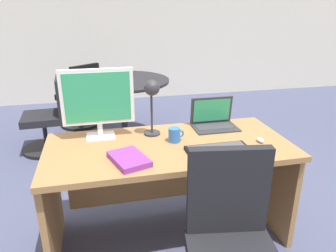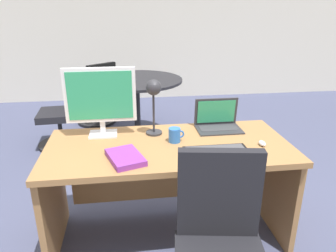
% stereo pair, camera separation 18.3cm
% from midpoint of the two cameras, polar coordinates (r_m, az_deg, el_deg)
% --- Properties ---
extents(ground, '(12.00, 12.00, 0.00)m').
position_cam_midpoint_polar(ground, '(3.84, -1.54, -4.48)').
color(ground, '#474C6B').
extents(back_wall, '(10.00, 0.10, 2.80)m').
position_cam_midpoint_polar(back_wall, '(5.87, -4.35, 18.46)').
color(back_wall, silver).
rests_on(back_wall, ground).
extents(desk, '(1.67, 0.77, 0.75)m').
position_cam_midpoint_polar(desk, '(2.31, 2.26, -7.69)').
color(desk, '#9E7042').
rests_on(desk, ground).
extents(monitor, '(0.50, 0.16, 0.49)m').
position_cam_midpoint_polar(monitor, '(2.27, -9.78, 5.05)').
color(monitor, silver).
rests_on(monitor, desk).
extents(laptop, '(0.34, 0.23, 0.22)m').
position_cam_midpoint_polar(laptop, '(2.49, 10.91, 1.21)').
color(laptop, '#2D2D33').
rests_on(laptop, desk).
extents(keyboard, '(0.41, 0.12, 0.02)m').
position_cam_midpoint_polar(keyboard, '(2.11, 10.96, -4.24)').
color(keyboard, black).
rests_on(keyboard, desk).
extents(mouse, '(0.04, 0.07, 0.03)m').
position_cam_midpoint_polar(mouse, '(2.27, 18.79, -3.00)').
color(mouse, silver).
rests_on(mouse, desk).
extents(desk_lamp, '(0.12, 0.14, 0.41)m').
position_cam_midpoint_polar(desk_lamp, '(2.23, -0.23, 5.56)').
color(desk_lamp, '#2D2D33').
rests_on(desk_lamp, desk).
extents(book, '(0.26, 0.32, 0.04)m').
position_cam_midpoint_polar(book, '(1.96, -5.02, -5.67)').
color(book, purple).
rests_on(book, desk).
extents(coffee_mug, '(0.11, 0.08, 0.10)m').
position_cam_midpoint_polar(coffee_mug, '(2.20, 3.62, -1.66)').
color(coffee_mug, blue).
rests_on(coffee_mug, desk).
extents(meeting_table, '(1.12, 1.12, 0.80)m').
position_cam_midpoint_polar(meeting_table, '(3.95, -4.33, 5.61)').
color(meeting_table, black).
rests_on(meeting_table, ground).
extents(meeting_chair_near, '(0.56, 0.56, 0.87)m').
position_cam_midpoint_polar(meeting_chair_near, '(4.02, -16.94, 1.29)').
color(meeting_chair_near, black).
rests_on(meeting_chair_near, ground).
extents(meeting_chair_far, '(0.65, 0.65, 0.90)m').
position_cam_midpoint_polar(meeting_chair_far, '(4.70, -11.44, 4.71)').
color(meeting_chair_far, black).
rests_on(meeting_chair_far, ground).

